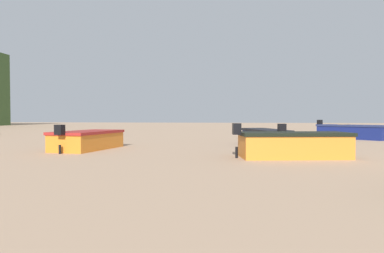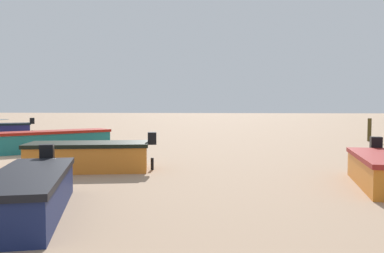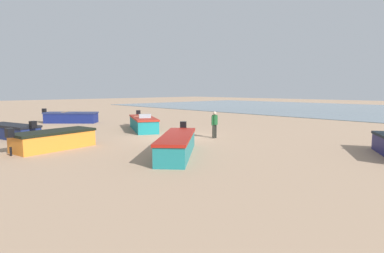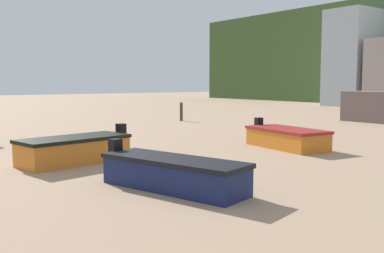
# 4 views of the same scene
# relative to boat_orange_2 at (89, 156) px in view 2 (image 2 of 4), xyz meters

# --- Properties ---
(boat_orange_2) EXTENTS (2.23, 4.19, 1.23)m
(boat_orange_2) POSITION_rel_boat_orange_2_xyz_m (0.00, 0.00, 0.00)
(boat_orange_2) COLOR orange
(boat_orange_2) RESTS_ON ground
(boat_navy_3) EXTENTS (4.53, 2.37, 1.16)m
(boat_navy_3) POSITION_rel_boat_orange_2_xyz_m (5.26, 0.57, -0.04)
(boat_navy_3) COLOR navy
(boat_navy_3) RESTS_ON ground
(boat_teal_6) EXTENTS (4.33, 4.64, 1.25)m
(boat_teal_6) POSITION_rel_boat_orange_2_xyz_m (-5.35, -3.41, 0.01)
(boat_teal_6) COLOR #1C7174
(boat_teal_6) RESTS_ON ground
(mooring_post_near_water) EXTENTS (0.22, 0.22, 1.32)m
(mooring_post_near_water) POSITION_rel_boat_orange_2_xyz_m (-11.47, 12.64, 0.19)
(mooring_post_near_water) COLOR #463A1A
(mooring_post_near_water) RESTS_ON ground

